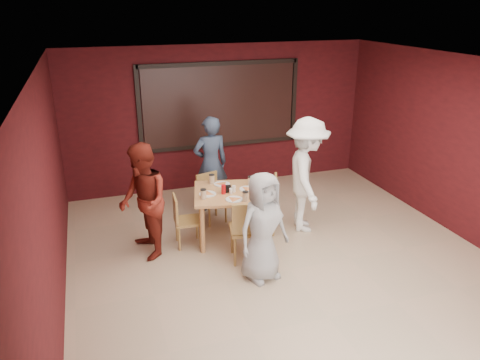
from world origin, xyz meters
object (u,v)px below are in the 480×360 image
object	(u,v)px
chair_back	(210,195)
diner_back	(211,164)
diner_front	(263,227)
chair_right	(268,201)
dining_table	(228,198)
diner_left	(143,202)
chair_left	(183,218)
diner_right	(306,175)
chair_front	(247,228)

from	to	relation	value
chair_back	diner_back	xyz separation A→B (m)	(0.14, 0.45, 0.39)
diner_back	diner_front	bearing A→B (deg)	87.98
chair_back	chair_right	world-z (taller)	chair_right
dining_table	diner_left	distance (m)	1.31
chair_left	chair_right	world-z (taller)	chair_right
dining_table	diner_right	bearing A→B (deg)	-1.50
diner_front	diner_right	size ratio (longest dim) A/B	0.81
chair_back	diner_front	xyz separation A→B (m)	(0.20, -1.95, 0.29)
chair_right	diner_left	distance (m)	2.01
chair_front	chair_left	world-z (taller)	chair_front
chair_left	chair_front	bearing A→B (deg)	-45.14
chair_back	diner_front	distance (m)	1.98
chair_left	diner_left	size ratio (longest dim) A/B	0.48
diner_back	chair_right	bearing A→B (deg)	115.70
diner_right	chair_right	bearing A→B (deg)	97.66
chair_right	diner_front	bearing A→B (deg)	-114.30
chair_back	chair_right	distance (m)	1.03
chair_right	chair_back	bearing A→B (deg)	138.58
chair_back	diner_right	size ratio (longest dim) A/B	0.44
chair_front	diner_front	size ratio (longest dim) A/B	0.64
chair_front	chair_left	bearing A→B (deg)	134.86
chair_right	dining_table	bearing A→B (deg)	-174.53
dining_table	diner_back	bearing A→B (deg)	87.60
chair_left	diner_back	xyz separation A→B (m)	(0.76, 1.19, 0.40)
diner_front	diner_right	world-z (taller)	diner_right
diner_front	diner_right	xyz separation A→B (m)	(1.19, 1.17, 0.18)
chair_back	chair_left	xyz separation A→B (m)	(-0.62, -0.74, -0.01)
chair_front	chair_right	bearing A→B (deg)	52.41
chair_back	diner_back	bearing A→B (deg)	73.12
chair_back	diner_back	world-z (taller)	diner_back
chair_front	diner_right	xyz separation A→B (m)	(1.25, 0.72, 0.39)
chair_front	chair_right	distance (m)	1.04
diner_right	diner_back	bearing A→B (deg)	62.27
diner_left	diner_right	size ratio (longest dim) A/B	0.91
diner_front	diner_back	world-z (taller)	diner_back
diner_right	chair_front	bearing A→B (deg)	136.73
chair_back	diner_right	distance (m)	1.66
diner_back	diner_right	xyz separation A→B (m)	(1.26, -1.24, 0.08)
dining_table	chair_right	distance (m)	0.71
diner_left	chair_front	bearing A→B (deg)	56.51
dining_table	chair_back	size ratio (longest dim) A/B	1.48
chair_front	diner_right	size ratio (longest dim) A/B	0.52
chair_front	chair_right	xyz separation A→B (m)	(0.63, 0.82, -0.01)
chair_front	diner_right	world-z (taller)	diner_right
diner_back	diner_left	distance (m)	1.87
diner_left	diner_back	bearing A→B (deg)	126.60
chair_back	diner_back	distance (m)	0.61
chair_back	chair_right	xyz separation A→B (m)	(0.77, -0.68, 0.07)
chair_back	chair_left	size ratio (longest dim) A/B	1.01
diner_right	dining_table	bearing A→B (deg)	105.30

